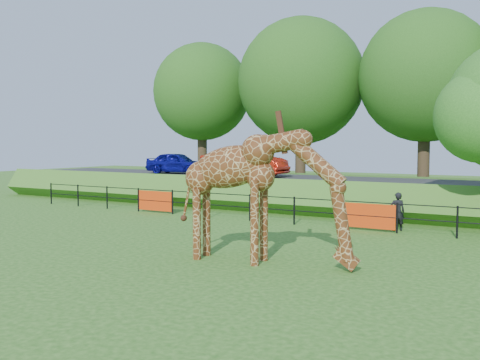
{
  "coord_description": "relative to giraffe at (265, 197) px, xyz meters",
  "views": [
    {
      "loc": [
        8.74,
        -11.01,
        3.21
      ],
      "look_at": [
        -0.08,
        3.94,
        2.0
      ],
      "focal_mm": 40.0,
      "sensor_mm": 36.0,
      "label": 1
    }
  ],
  "objects": [
    {
      "name": "perimeter_fence",
      "position": [
        -2.17,
        6.58,
        -1.24
      ],
      "size": [
        28.07,
        0.1,
        1.1
      ],
      "primitive_type": null,
      "color": "black",
      "rests_on": "ground"
    },
    {
      "name": "giraffe",
      "position": [
        0.0,
        0.0,
        0.0
      ],
      "size": [
        5.09,
        1.46,
        3.58
      ],
      "primitive_type": null,
      "rotation": [
        0.0,
        0.0,
        0.11
      ],
      "color": "#5D2E13",
      "rests_on": "ground"
    },
    {
      "name": "ground",
      "position": [
        -2.17,
        -1.42,
        -1.79
      ],
      "size": [
        90.0,
        90.0,
        0.0
      ],
      "primitive_type": "plane",
      "color": "#255A16",
      "rests_on": "ground"
    },
    {
      "name": "road",
      "position": [
        -2.17,
        12.58,
        -0.43
      ],
      "size": [
        40.0,
        5.0,
        0.12
      ],
      "primitive_type": "cube",
      "color": "#2C2B2E",
      "rests_on": "embankment"
    },
    {
      "name": "car_blue",
      "position": [
        -12.36,
        12.46,
        0.25
      ],
      "size": [
        3.81,
        1.96,
        1.24
      ],
      "primitive_type": "imported",
      "rotation": [
        0.0,
        0.0,
        1.71
      ],
      "color": "#121298",
      "rests_on": "road"
    },
    {
      "name": "bg_tree_line",
      "position": [
        -0.28,
        20.58,
        5.4
      ],
      "size": [
        37.3,
        8.8,
        11.82
      ],
      "color": "#2F2015",
      "rests_on": "ground"
    },
    {
      "name": "visitor",
      "position": [
        1.69,
        7.18,
        -1.09
      ],
      "size": [
        0.6,
        0.51,
        1.41
      ],
      "primitive_type": "imported",
      "rotation": [
        0.0,
        0.0,
        3.53
      ],
      "color": "black",
      "rests_on": "ground"
    },
    {
      "name": "embankment",
      "position": [
        -2.17,
        14.08,
        -1.14
      ],
      "size": [
        40.0,
        9.0,
        1.3
      ],
      "primitive_type": "cube",
      "color": "#255A16",
      "rests_on": "ground"
    },
    {
      "name": "car_red",
      "position": [
        -7.67,
        12.18,
        0.4
      ],
      "size": [
        4.69,
        1.66,
        1.54
      ],
      "primitive_type": "imported",
      "rotation": [
        0.0,
        0.0,
        1.57
      ],
      "color": "#B81D0D",
      "rests_on": "road"
    }
  ]
}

